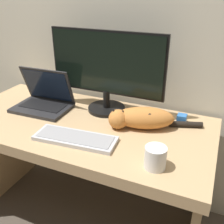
{
  "coord_description": "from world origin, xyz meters",
  "views": [
    {
      "loc": [
        0.68,
        -0.76,
        1.44
      ],
      "look_at": [
        0.21,
        0.32,
        0.86
      ],
      "focal_mm": 42.0,
      "sensor_mm": 36.0,
      "label": 1
    }
  ],
  "objects_px": {
    "monitor": "(106,70)",
    "cat": "(141,118)",
    "external_keyboard": "(75,138)",
    "coffee_mug": "(155,157)",
    "laptop": "(44,101)"
  },
  "relations": [
    {
      "from": "external_keyboard",
      "to": "coffee_mug",
      "type": "distance_m",
      "value": 0.42
    },
    {
      "from": "monitor",
      "to": "coffee_mug",
      "type": "relative_size",
      "value": 7.1
    },
    {
      "from": "monitor",
      "to": "cat",
      "type": "bearing_deg",
      "value": -25.99
    },
    {
      "from": "external_keyboard",
      "to": "cat",
      "type": "height_order",
      "value": "cat"
    },
    {
      "from": "external_keyboard",
      "to": "coffee_mug",
      "type": "xyz_separation_m",
      "value": [
        0.42,
        -0.05,
        0.04
      ]
    },
    {
      "from": "monitor",
      "to": "external_keyboard",
      "type": "xyz_separation_m",
      "value": [
        0.0,
        -0.38,
        -0.24
      ]
    },
    {
      "from": "cat",
      "to": "coffee_mug",
      "type": "xyz_separation_m",
      "value": [
        0.16,
        -0.3,
        -0.01
      ]
    },
    {
      "from": "laptop",
      "to": "cat",
      "type": "xyz_separation_m",
      "value": [
        0.63,
        0.0,
        0.01
      ]
    },
    {
      "from": "laptop",
      "to": "coffee_mug",
      "type": "xyz_separation_m",
      "value": [
        0.78,
        -0.3,
        -0.0
      ]
    },
    {
      "from": "monitor",
      "to": "laptop",
      "type": "xyz_separation_m",
      "value": [
        -0.37,
        -0.13,
        -0.21
      ]
    },
    {
      "from": "coffee_mug",
      "to": "monitor",
      "type": "bearing_deg",
      "value": 134.4
    },
    {
      "from": "external_keyboard",
      "to": "cat",
      "type": "relative_size",
      "value": 0.9
    },
    {
      "from": "coffee_mug",
      "to": "laptop",
      "type": "bearing_deg",
      "value": 159.23
    },
    {
      "from": "external_keyboard",
      "to": "coffee_mug",
      "type": "relative_size",
      "value": 4.34
    },
    {
      "from": "cat",
      "to": "coffee_mug",
      "type": "height_order",
      "value": "cat"
    }
  ]
}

